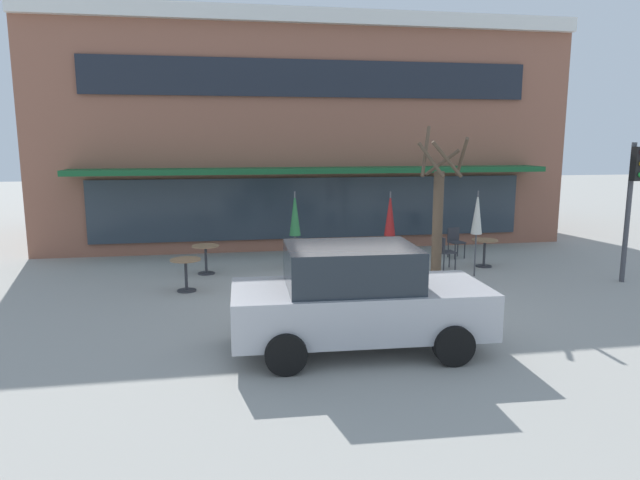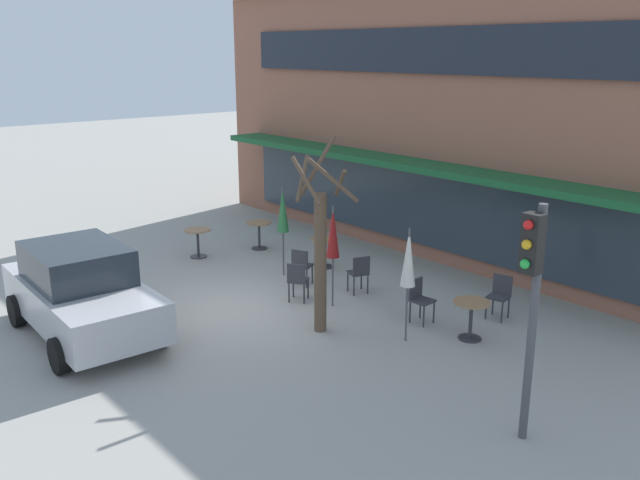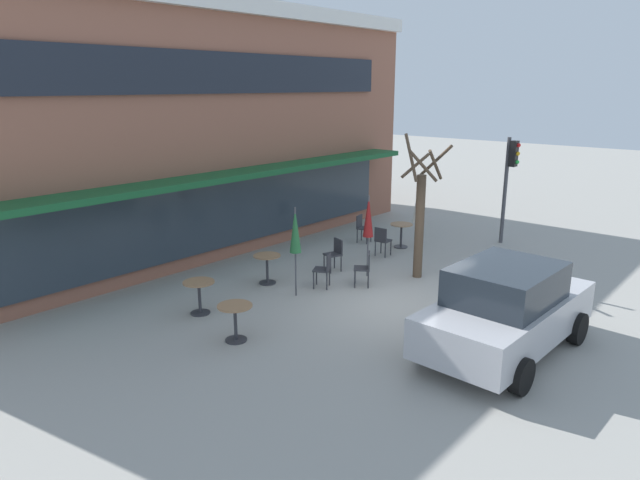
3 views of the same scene
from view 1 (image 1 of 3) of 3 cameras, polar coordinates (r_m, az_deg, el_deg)
name	(u,v)px [view 1 (image 1 of 3)]	position (r m, az deg, el deg)	size (l,w,h in m)	color
ground_plane	(358,301)	(12.46, 3.87, -6.15)	(80.00, 80.00, 0.00)	#9E9B93
building_facade	(296,134)	(21.77, -2.37, 10.54)	(16.99, 9.10, 7.34)	#935B47
cafe_table_near_wall	(485,248)	(16.31, 16.13, -0.81)	(0.70, 0.70, 0.76)	#333338
cafe_table_streetside	(186,269)	(13.49, -13.27, -2.88)	(0.70, 0.70, 0.76)	#333338
cafe_table_by_tree	(296,249)	(15.54, -2.43, -0.93)	(0.70, 0.70, 0.76)	#333338
cafe_table_mid_patio	(206,255)	(15.11, -11.35, -1.44)	(0.70, 0.70, 0.76)	#333338
patio_umbrella_green_folded	(477,213)	(14.94, 15.44, 2.59)	(0.28, 0.28, 2.20)	#4C4C51
patio_umbrella_cream_folded	(390,215)	(14.25, 7.02, 2.54)	(0.28, 0.28, 2.20)	#4C4C51
patio_umbrella_corner_open	(295,214)	(14.20, -2.53, 2.57)	(0.28, 0.28, 2.20)	#4C4C51
cafe_chair_0	(455,240)	(17.36, 13.37, -0.01)	(0.48, 0.48, 0.89)	#333338
cafe_chair_1	(372,251)	(15.29, 5.20, -1.11)	(0.51, 0.51, 0.89)	#333338
cafe_chair_2	(331,258)	(14.37, 1.12, -1.79)	(0.54, 0.54, 0.89)	#333338
cafe_chair_3	(444,250)	(15.72, 12.34, -0.99)	(0.43, 0.43, 0.89)	#333338
cafe_chair_4	(367,263)	(13.86, 4.71, -2.26)	(0.56, 0.56, 0.89)	#333338
parked_sedan	(357,298)	(9.49, 3.75, -5.80)	(4.26, 2.13, 1.76)	#B7B7BC
street_tree	(438,217)	(13.53, 11.72, 2.25)	(1.17, 1.20, 3.78)	brown
traffic_light_pole	(633,189)	(15.57, 28.83, 4.48)	(0.26, 0.44, 3.40)	#47474C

